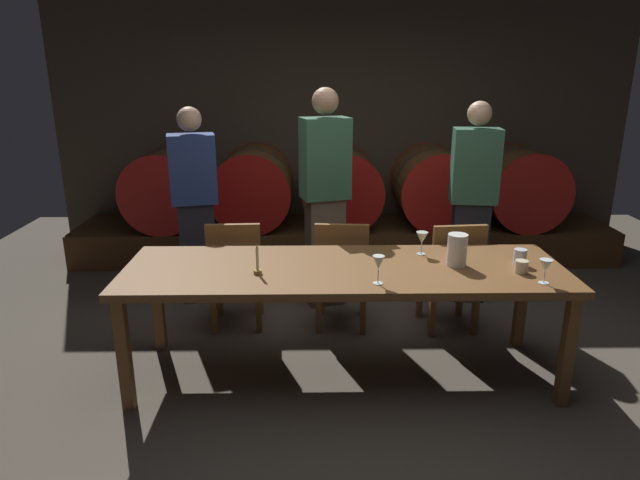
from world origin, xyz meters
name	(u,v)px	position (x,y,z in m)	size (l,w,h in m)	color
ground_plane	(363,369)	(0.00, 0.00, 0.00)	(8.12, 8.12, 0.00)	#4C443A
back_wall	(342,124)	(0.00, 2.93, 1.36)	(6.25, 0.24, 2.73)	#473A2D
barrel_shelf	(343,240)	(0.00, 2.38, 0.18)	(5.62, 0.90, 0.36)	#4C2D16
wine_barrel_far_left	(169,188)	(-1.84, 2.38, 0.76)	(0.82, 0.89, 0.82)	brown
wine_barrel_left	(253,187)	(-0.95, 2.38, 0.76)	(0.82, 0.89, 0.82)	brown
wine_barrel_center	(341,187)	(-0.03, 2.38, 0.76)	(0.82, 0.89, 0.82)	brown
wine_barrel_right	(433,187)	(0.94, 2.38, 0.76)	(0.82, 0.89, 0.82)	brown
wine_barrel_far_right	(518,186)	(1.84, 2.38, 0.76)	(0.82, 0.89, 0.82)	brown
dining_table	(344,276)	(-0.14, -0.06, 0.70)	(2.78, 0.88, 0.76)	brown
chair_left	(236,269)	(-0.93, 0.65, 0.49)	(0.42, 0.42, 0.88)	brown
chair_center	(342,270)	(-0.11, 0.63, 0.49)	(0.43, 0.43, 0.88)	brown
chair_right	(452,271)	(0.73, 0.59, 0.49)	(0.43, 0.43, 0.88)	brown
guest_left	(195,205)	(-1.33, 1.23, 0.85)	(0.42, 0.32, 1.67)	black
guest_center	(325,197)	(-0.23, 1.13, 0.94)	(0.43, 0.34, 1.82)	brown
guest_right	(472,202)	(1.02, 1.20, 0.88)	(0.41, 0.28, 1.71)	black
candle_center	(258,266)	(-0.68, -0.17, 0.82)	(0.05, 0.05, 0.20)	olive
pitcher	(457,250)	(0.58, -0.04, 0.87)	(0.13, 0.13, 0.21)	white
wine_glass_left	(378,263)	(0.04, -0.34, 0.89)	(0.07, 0.07, 0.17)	silver
wine_glass_center	(422,238)	(0.39, 0.18, 0.88)	(0.08, 0.08, 0.16)	silver
wine_glass_right	(546,266)	(1.01, -0.35, 0.87)	(0.08, 0.08, 0.15)	white
cup_left	(521,267)	(0.94, -0.18, 0.80)	(0.08, 0.08, 0.08)	beige
cup_right	(520,257)	(0.98, -0.04, 0.82)	(0.08, 0.08, 0.10)	silver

